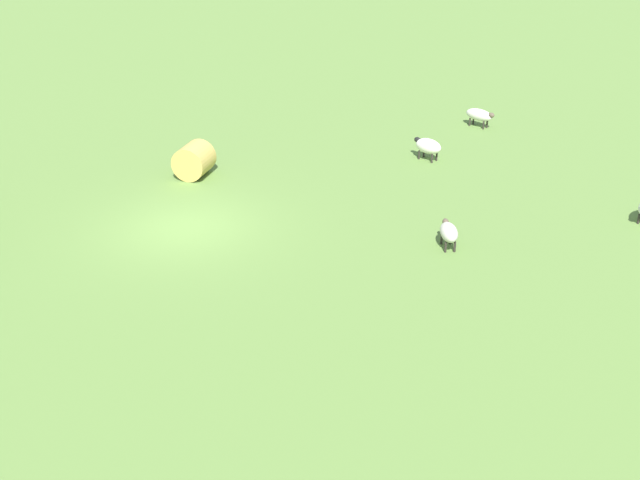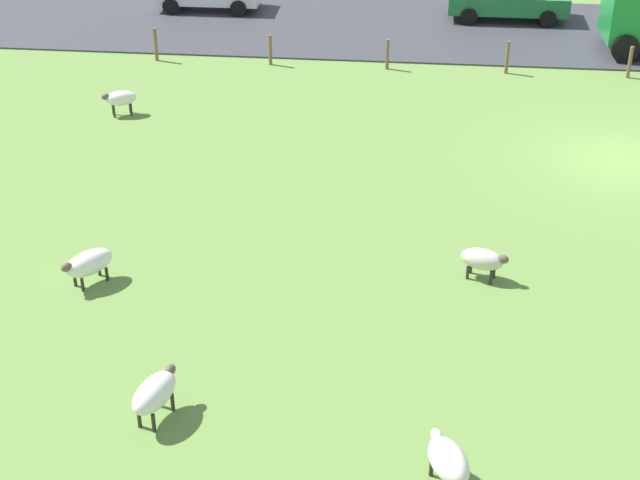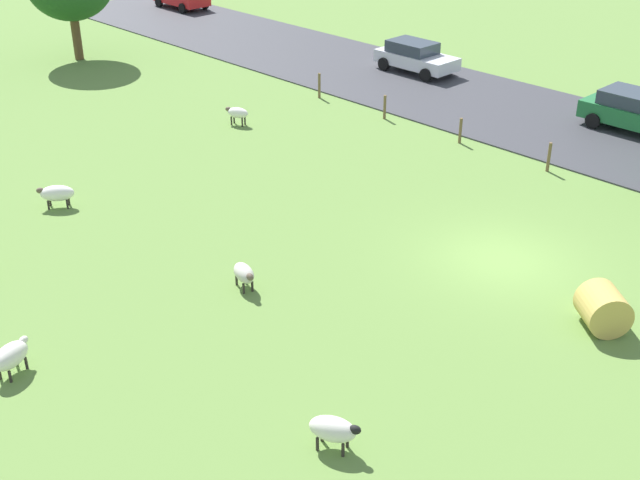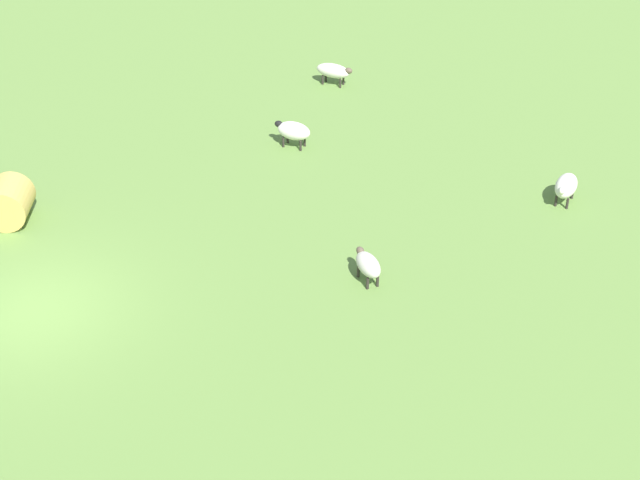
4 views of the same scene
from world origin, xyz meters
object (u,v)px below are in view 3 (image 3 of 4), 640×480
(car_3, at_px, (415,56))
(hay_bale_1, at_px, (603,309))
(sheep_1, at_px, (237,113))
(sheep_5, at_px, (333,429))
(car_2, at_px, (639,111))
(sheep_6, at_px, (11,356))
(sheep_4, at_px, (244,273))
(sheep_2, at_px, (57,193))

(car_3, bearing_deg, hay_bale_1, -128.13)
(hay_bale_1, distance_m, car_3, 23.04)
(sheep_1, height_order, sheep_5, sheep_5)
(hay_bale_1, bearing_deg, car_2, 23.87)
(sheep_6, xyz_separation_m, car_3, (25.93, 9.43, 0.33))
(car_2, height_order, car_3, car_2)
(sheep_5, xyz_separation_m, sheep_6, (-3.58, 7.09, -0.01))
(sheep_4, distance_m, hay_bale_1, 9.51)
(car_3, bearing_deg, sheep_5, -143.53)
(sheep_5, xyz_separation_m, car_2, (22.29, 4.67, 0.37))
(sheep_2, xyz_separation_m, hay_bale_1, (6.42, -16.29, 0.07))
(car_2, relative_size, car_3, 1.10)
(sheep_6, bearing_deg, sheep_2, 55.20)
(sheep_4, height_order, sheep_6, sheep_6)
(sheep_4, bearing_deg, sheep_1, 51.65)
(sheep_1, xyz_separation_m, sheep_6, (-14.69, -9.68, -0.01))
(sheep_6, relative_size, car_3, 0.28)
(sheep_5, distance_m, car_3, 27.79)
(sheep_5, height_order, car_2, car_2)
(sheep_2, distance_m, hay_bale_1, 17.51)
(car_2, bearing_deg, sheep_1, 132.75)
(sheep_4, relative_size, sheep_5, 0.94)
(sheep_5, distance_m, hay_bale_1, 8.28)
(sheep_4, bearing_deg, car_2, -4.74)
(car_2, bearing_deg, sheep_6, 174.66)
(sheep_6, xyz_separation_m, car_2, (25.88, -2.42, 0.37))
(sheep_4, relative_size, car_2, 0.24)
(sheep_5, bearing_deg, car_2, 11.83)
(sheep_5, xyz_separation_m, hay_bale_1, (8.12, -1.60, 0.06))
(sheep_4, height_order, hay_bale_1, hay_bale_1)
(sheep_4, xyz_separation_m, car_3, (19.53, 10.23, 0.36))
(sheep_1, height_order, car_3, car_3)
(sheep_1, relative_size, sheep_2, 0.89)
(sheep_4, distance_m, car_2, 19.55)
(sheep_4, xyz_separation_m, sheep_5, (-2.81, -6.28, 0.04))
(sheep_5, bearing_deg, sheep_4, 65.89)
(sheep_5, bearing_deg, car_3, 36.47)
(sheep_4, height_order, sheep_5, sheep_5)
(sheep_2, relative_size, sheep_4, 1.10)
(hay_bale_1, bearing_deg, sheep_4, 123.94)
(sheep_6, distance_m, hay_bale_1, 14.57)
(sheep_4, distance_m, sheep_6, 6.44)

